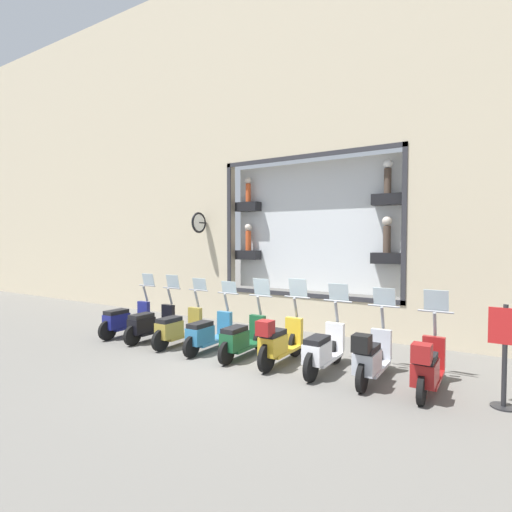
# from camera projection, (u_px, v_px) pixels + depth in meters

# --- Properties ---
(ground_plane) EXTENTS (120.00, 120.00, 0.00)m
(ground_plane) POSITION_uv_depth(u_px,v_px,m) (235.00, 364.00, 8.14)
(ground_plane) COLOR #66635E
(building_facade) EXTENTS (1.25, 36.00, 10.79)m
(building_facade) POSITION_uv_depth(u_px,v_px,m) (309.00, 132.00, 10.97)
(building_facade) COLOR beige
(building_facade) RESTS_ON ground_plane
(scooter_red_0) EXTENTS (1.79, 0.61, 1.63)m
(scooter_red_0) POSITION_uv_depth(u_px,v_px,m) (427.00, 366.00, 6.53)
(scooter_red_0) COLOR black
(scooter_red_0) RESTS_ON ground_plane
(scooter_silver_1) EXTENTS (1.80, 0.61, 1.60)m
(scooter_silver_1) POSITION_uv_depth(u_px,v_px,m) (371.00, 357.00, 7.02)
(scooter_silver_1) COLOR black
(scooter_silver_1) RESTS_ON ground_plane
(scooter_white_2) EXTENTS (1.81, 0.61, 1.63)m
(scooter_white_2) POSITION_uv_depth(u_px,v_px,m) (323.00, 350.00, 7.56)
(scooter_white_2) COLOR black
(scooter_white_2) RESTS_ON ground_plane
(scooter_yellow_3) EXTENTS (1.81, 0.60, 1.69)m
(scooter_yellow_3) POSITION_uv_depth(u_px,v_px,m) (279.00, 341.00, 8.01)
(scooter_yellow_3) COLOR black
(scooter_yellow_3) RESTS_ON ground_plane
(scooter_green_4) EXTENTS (1.80, 0.61, 1.64)m
(scooter_green_4) POSITION_uv_depth(u_px,v_px,m) (242.00, 338.00, 8.54)
(scooter_green_4) COLOR black
(scooter_green_4) RESTS_ON ground_plane
(scooter_teal_5) EXTENTS (1.79, 0.60, 1.53)m
(scooter_teal_5) POSITION_uv_depth(u_px,v_px,m) (208.00, 333.00, 9.02)
(scooter_teal_5) COLOR black
(scooter_teal_5) RESTS_ON ground_plane
(scooter_olive_6) EXTENTS (1.80, 0.61, 1.55)m
(scooter_olive_6) POSITION_uv_depth(u_px,v_px,m) (177.00, 328.00, 9.51)
(scooter_olive_6) COLOR black
(scooter_olive_6) RESTS_ON ground_plane
(scooter_black_7) EXTENTS (1.80, 0.61, 1.60)m
(scooter_black_7) POSITION_uv_depth(u_px,v_px,m) (150.00, 324.00, 10.00)
(scooter_black_7) COLOR black
(scooter_black_7) RESTS_ON ground_plane
(scooter_navy_8) EXTENTS (1.80, 0.61, 1.59)m
(scooter_navy_8) POSITION_uv_depth(u_px,v_px,m) (125.00, 320.00, 10.49)
(scooter_navy_8) COLOR black
(scooter_navy_8) RESTS_ON ground_plane
(shop_sign_post) EXTENTS (0.36, 0.45, 1.57)m
(shop_sign_post) POSITION_uv_depth(u_px,v_px,m) (505.00, 353.00, 5.98)
(shop_sign_post) COLOR #232326
(shop_sign_post) RESTS_ON ground_plane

